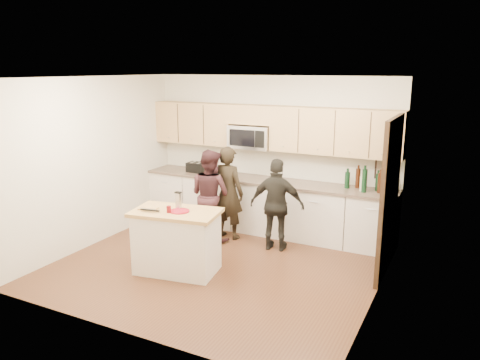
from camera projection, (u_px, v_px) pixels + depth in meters
The scene contains 21 objects.
floor at pixel (217, 266), 6.85m from camera, with size 4.50×4.50×0.00m, color #522F1C.
room_shell at pixel (216, 149), 6.44m from camera, with size 4.52×4.02×2.71m.
back_cabinetry at pixel (264, 205), 8.21m from camera, with size 4.50×0.66×0.94m.
upper_cabinetry at pixel (270, 127), 8.00m from camera, with size 4.50×0.33×0.75m.
microwave at pixel (251, 137), 8.16m from camera, with size 0.76×0.41×0.40m.
doorway at pixel (391, 193), 6.39m from camera, with size 0.06×1.25×2.20m.
framed_picture at pixel (385, 168), 7.42m from camera, with size 0.30×0.03×0.38m.
dish_towel at pixel (212, 184), 8.38m from camera, with size 0.34×0.60×0.48m.
island at pixel (177, 241), 6.57m from camera, with size 1.30×0.89×0.90m.
red_plate at pixel (180, 211), 6.42m from camera, with size 0.27×0.27×0.02m, color maroon.
box_grater at pixel (178, 200), 6.52m from camera, with size 0.09×0.06×0.23m.
drink_glass at pixel (169, 209), 6.37m from camera, with size 0.06×0.06×0.09m, color #660B10.
cutting_board at pixel (148, 208), 6.54m from camera, with size 0.25×0.17×0.02m, color tan.
tongs at pixel (150, 210), 6.40m from camera, with size 0.29×0.03×0.02m, color black.
knife at pixel (148, 209), 6.47m from camera, with size 0.22×0.02×0.01m, color silver.
toaster at pixel (196, 167), 8.66m from camera, with size 0.33×0.23×0.18m.
bottle_cluster at pixel (368, 180), 7.32m from camera, with size 0.72×0.31×0.42m.
orchid at pixel (391, 179), 7.16m from camera, with size 0.24×0.20×0.44m, color #3A7E32.
woman_left at pixel (228, 193), 7.83m from camera, with size 0.57×0.38×1.57m, color black.
woman_center at pixel (210, 195), 7.76m from camera, with size 0.74×0.58×1.53m, color #33191C.
woman_right at pixel (277, 205), 7.31m from camera, with size 0.86×0.36×1.47m, color black.
Camera 1 is at (3.16, -5.53, 2.83)m, focal length 35.00 mm.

